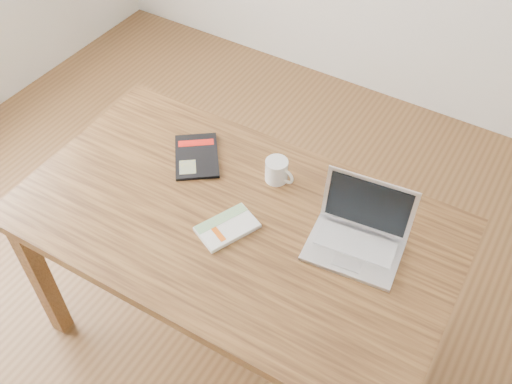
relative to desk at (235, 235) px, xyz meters
The scene contains 6 objects.
room 0.73m from the desk, 141.93° to the right, with size 4.04×4.04×2.70m.
desk is the anchor object (origin of this frame).
white_guidebook 0.11m from the desk, 81.69° to the right, with size 0.18×0.22×0.02m.
black_guidebook 0.34m from the desk, 147.84° to the left, with size 0.27×0.28×0.01m.
laptop 0.43m from the desk, 17.32° to the left, with size 0.32×0.27×0.21m.
coffee_mug 0.27m from the desk, 82.11° to the left, with size 0.12×0.08×0.09m.
Camera 1 is at (0.80, -0.88, 2.20)m, focal length 40.00 mm.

